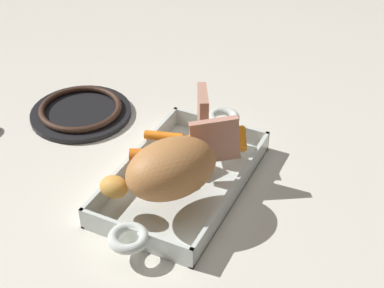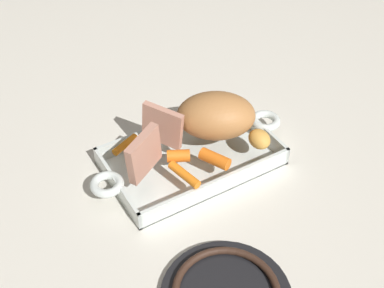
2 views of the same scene
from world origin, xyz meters
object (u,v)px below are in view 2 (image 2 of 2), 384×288
(roast_slice_thin, at_px, (144,154))
(baby_carrot_southeast, at_px, (178,156))
(roast_slice_thick, at_px, (162,126))
(potato_corner, at_px, (259,139))
(pork_roast, at_px, (216,116))
(roasting_dish, at_px, (192,158))
(baby_carrot_northeast, at_px, (125,144))
(baby_carrot_long, at_px, (215,159))
(baby_carrot_short, at_px, (184,175))

(roast_slice_thin, xyz_separation_m, baby_carrot_southeast, (-0.07, 0.01, -0.03))
(roast_slice_thick, xyz_separation_m, potato_corner, (-0.15, 0.10, -0.02))
(pork_roast, bearing_deg, roasting_dish, 11.43)
(pork_roast, relative_size, potato_corner, 3.24)
(roast_slice_thin, xyz_separation_m, roast_slice_thick, (-0.07, -0.05, -0.00))
(roast_slice_thick, distance_m, baby_carrot_northeast, 0.08)
(baby_carrot_northeast, relative_size, baby_carrot_long, 1.02)
(baby_carrot_northeast, bearing_deg, baby_carrot_long, 134.59)
(pork_roast, xyz_separation_m, baby_carrot_northeast, (0.17, -0.05, -0.04))
(baby_carrot_short, xyz_separation_m, baby_carrot_long, (-0.07, -0.00, 0.00))
(pork_roast, bearing_deg, baby_carrot_long, 56.60)
(potato_corner, bearing_deg, roasting_dish, -28.84)
(roasting_dish, xyz_separation_m, roast_slice_thin, (0.11, 0.01, 0.07))
(pork_roast, distance_m, roast_slice_thick, 0.11)
(roasting_dish, bearing_deg, baby_carrot_long, 103.20)
(roast_slice_thin, height_order, baby_carrot_short, roast_slice_thin)
(roasting_dish, relative_size, roast_slice_thin, 5.02)
(baby_carrot_long, bearing_deg, roast_slice_thick, -62.33)
(roasting_dish, distance_m, potato_corner, 0.14)
(baby_carrot_long, bearing_deg, roast_slice_thin, -22.41)
(roast_slice_thick, relative_size, baby_carrot_short, 1.17)
(potato_corner, bearing_deg, roast_slice_thick, -34.30)
(roasting_dish, distance_m, baby_carrot_northeast, 0.13)
(pork_roast, distance_m, baby_carrot_northeast, 0.18)
(baby_carrot_northeast, xyz_separation_m, baby_carrot_short, (-0.06, 0.13, 0.00))
(baby_carrot_short, bearing_deg, potato_corner, -179.60)
(baby_carrot_northeast, bearing_deg, baby_carrot_southeast, 129.74)
(roast_slice_thick, height_order, baby_carrot_southeast, roast_slice_thick)
(roast_slice_thin, height_order, baby_carrot_northeast, roast_slice_thin)
(baby_carrot_long, bearing_deg, baby_carrot_southeast, -37.59)
(baby_carrot_southeast, bearing_deg, potato_corner, 164.13)
(roast_slice_thin, height_order, baby_carrot_long, roast_slice_thin)
(baby_carrot_northeast, height_order, baby_carrot_long, baby_carrot_long)
(baby_carrot_northeast, distance_m, potato_corner, 0.26)
(roasting_dish, height_order, baby_carrot_southeast, baby_carrot_southeast)
(roasting_dish, height_order, roast_slice_thin, roast_slice_thin)
(roast_slice_thick, bearing_deg, roast_slice_thin, 38.87)
(baby_carrot_northeast, relative_size, baby_carrot_southeast, 1.40)
(roasting_dish, bearing_deg, potato_corner, 151.16)
(potato_corner, bearing_deg, baby_carrot_long, -1.23)
(roasting_dish, relative_size, pork_roast, 2.73)
(pork_roast, height_order, baby_carrot_southeast, pork_roast)
(pork_roast, height_order, baby_carrot_northeast, pork_roast)
(roast_slice_thick, distance_m, baby_carrot_long, 0.12)
(pork_roast, bearing_deg, roast_slice_thick, -16.06)
(baby_carrot_long, bearing_deg, potato_corner, 178.77)
(baby_carrot_southeast, distance_m, potato_corner, 0.16)
(roasting_dish, height_order, roast_slice_thick, roast_slice_thick)
(baby_carrot_northeast, distance_m, baby_carrot_southeast, 0.11)
(baby_carrot_short, xyz_separation_m, potato_corner, (-0.17, -0.00, 0.01))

